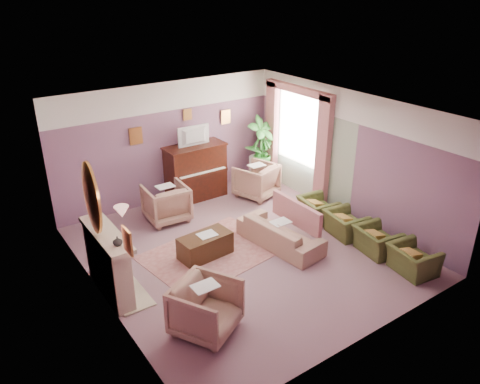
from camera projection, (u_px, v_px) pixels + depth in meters
floor at (243, 251)px, 9.14m from camera, size 5.50×6.00×0.01m
ceiling at (244, 111)px, 7.98m from camera, size 5.50×6.00×0.01m
wall_back at (169, 143)px, 10.80m from camera, size 5.50×0.02×2.80m
wall_front at (371, 259)px, 6.32m from camera, size 5.50×0.02×2.80m
wall_left at (96, 227)px, 7.13m from camera, size 0.02×6.00×2.80m
wall_right at (348, 156)px, 9.99m from camera, size 0.02×6.00×2.80m
picture_rail_band at (166, 97)px, 10.35m from camera, size 5.50×0.01×0.65m
stripe_panel at (306, 154)px, 11.09m from camera, size 0.01×3.00×2.15m
fireplace_surround at (108, 265)px, 7.72m from camera, size 0.30×1.40×1.10m
fireplace_inset at (115, 270)px, 7.83m from camera, size 0.18×0.72×0.68m
fire_ember at (119, 279)px, 7.93m from camera, size 0.06×0.54×0.10m
mantel_shelf at (106, 234)px, 7.50m from camera, size 0.40×1.55×0.07m
hearth at (123, 287)px, 8.05m from camera, size 0.55×1.50×0.02m
mirror_frame at (92, 198)px, 7.14m from camera, size 0.04×0.72×1.20m
mirror_glass at (93, 198)px, 7.16m from camera, size 0.01×0.60×1.06m
sconce_shade at (122, 212)px, 6.33m from camera, size 0.20×0.20×0.16m
piano at (196, 172)px, 11.13m from camera, size 1.40×0.60×1.30m
piano_keyshelf at (203, 174)px, 10.84m from camera, size 1.30×0.12×0.06m
piano_keys at (203, 173)px, 10.83m from camera, size 1.20×0.08×0.02m
piano_top at (195, 146)px, 10.86m from camera, size 1.45×0.65×0.04m
television at (195, 135)px, 10.70m from camera, size 0.80×0.12×0.48m
print_back_left at (136, 136)px, 10.22m from camera, size 0.30×0.03×0.38m
print_back_right at (226, 117)px, 11.42m from camera, size 0.26×0.03×0.34m
print_back_mid at (187, 115)px, 10.78m from camera, size 0.22×0.03×0.26m
print_left_wall at (127, 241)px, 6.13m from camera, size 0.03×0.28×0.36m
window_blind at (299, 126)px, 11.00m from camera, size 0.03×1.40×1.80m
curtain_left at (323, 153)px, 10.43m from camera, size 0.16×0.34×2.60m
curtain_right at (272, 133)px, 11.81m from camera, size 0.16×0.34×2.60m
pelmet at (299, 90)px, 10.60m from camera, size 0.16×2.20×0.16m
mantel_plant at (94, 212)px, 7.84m from camera, size 0.16×0.16×0.28m
mantel_vase at (118, 241)px, 7.09m from camera, size 0.16×0.16×0.16m
area_rug at (212, 253)px, 9.08m from camera, size 2.72×2.12×0.01m
coffee_table at (205, 246)px, 8.89m from camera, size 1.04×0.58×0.45m
table_paper at (207, 234)px, 8.82m from camera, size 0.35×0.28×0.01m
sofa at (280, 229)px, 9.20m from camera, size 0.61×1.83×0.74m
sofa_throw at (296, 213)px, 9.31m from camera, size 0.09×1.39×0.51m
floral_armchair_left at (166, 201)px, 10.16m from camera, size 0.87×0.87×0.91m
floral_armchair_right at (256, 179)px, 11.29m from camera, size 0.87×0.87×0.91m
floral_armchair_front at (206, 306)px, 6.90m from camera, size 0.87×0.87×0.91m
olive_chair_a at (413, 256)px, 8.36m from camera, size 0.56×0.79×0.69m
olive_chair_b at (377, 237)px, 8.97m from camera, size 0.56×0.79×0.69m
olive_chair_c at (346, 220)px, 9.58m from camera, size 0.56×0.79×0.69m
olive_chair_d at (318, 206)px, 10.19m from camera, size 0.56×0.79×0.69m
side_table at (259, 170)px, 12.11m from camera, size 0.52×0.52×0.70m
side_plant_big at (259, 151)px, 11.89m from camera, size 0.30×0.30×0.34m
side_plant_small at (265, 152)px, 11.89m from camera, size 0.16×0.16×0.28m
palm_pot at (261, 177)px, 12.11m from camera, size 0.34×0.34×0.34m
palm_plant at (262, 145)px, 11.74m from camera, size 0.76×0.76×1.44m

